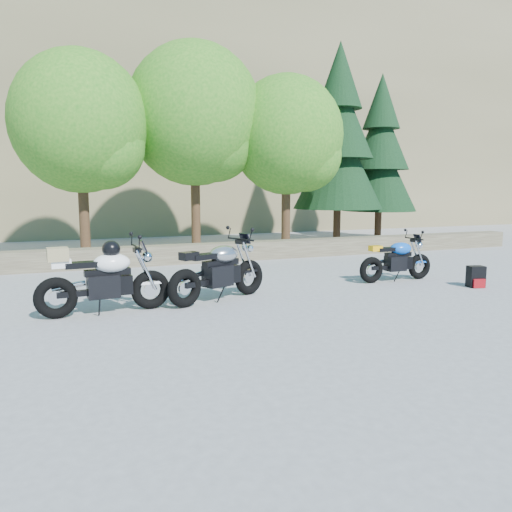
{
  "coord_description": "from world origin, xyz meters",
  "views": [
    {
      "loc": [
        -3.16,
        -7.5,
        2.0
      ],
      "look_at": [
        0.2,
        1.0,
        0.75
      ],
      "focal_mm": 35.0,
      "sensor_mm": 36.0,
      "label": 1
    }
  ],
  "objects_px": {
    "white_bike": "(104,278)",
    "silver_bike": "(219,271)",
    "backpack": "(476,277)",
    "blue_bike": "(397,261)"
  },
  "relations": [
    {
      "from": "white_bike",
      "to": "silver_bike",
      "type": "bearing_deg",
      "value": 2.5
    },
    {
      "from": "white_bike",
      "to": "backpack",
      "type": "xyz_separation_m",
      "value": [
        7.2,
        -0.53,
        -0.37
      ]
    },
    {
      "from": "white_bike",
      "to": "blue_bike",
      "type": "distance_m",
      "value": 6.15
    },
    {
      "from": "silver_bike",
      "to": "white_bike",
      "type": "relative_size",
      "value": 0.96
    },
    {
      "from": "silver_bike",
      "to": "backpack",
      "type": "xyz_separation_m",
      "value": [
        5.21,
        -0.75,
        -0.32
      ]
    },
    {
      "from": "backpack",
      "to": "silver_bike",
      "type": "bearing_deg",
      "value": -174.0
    },
    {
      "from": "white_bike",
      "to": "blue_bike",
      "type": "relative_size",
      "value": 1.16
    },
    {
      "from": "blue_bike",
      "to": "backpack",
      "type": "bearing_deg",
      "value": -47.34
    },
    {
      "from": "silver_bike",
      "to": "blue_bike",
      "type": "height_order",
      "value": "silver_bike"
    },
    {
      "from": "blue_bike",
      "to": "backpack",
      "type": "height_order",
      "value": "blue_bike"
    }
  ]
}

